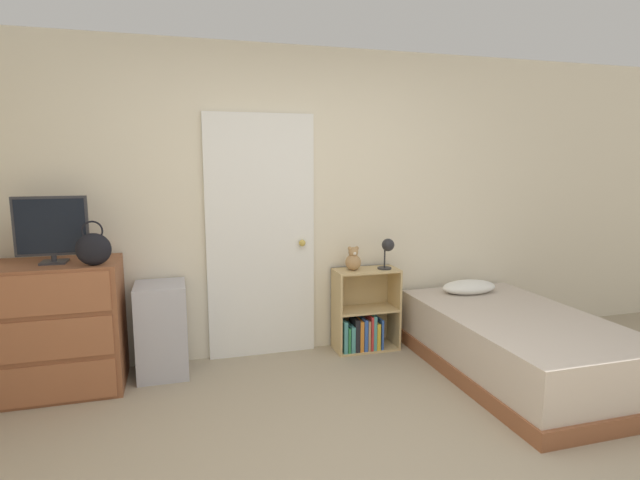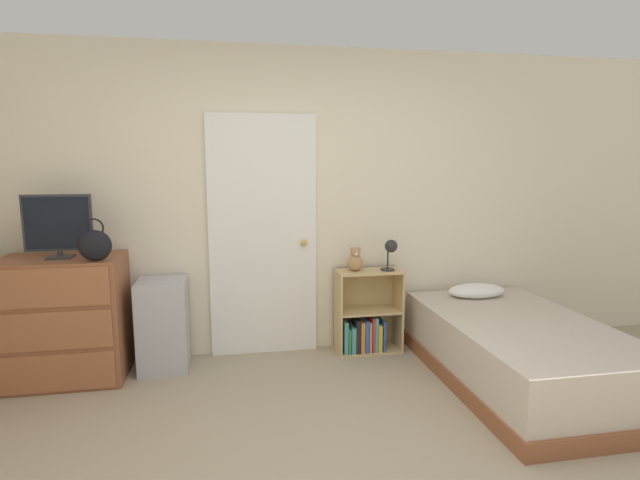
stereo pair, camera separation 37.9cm
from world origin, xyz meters
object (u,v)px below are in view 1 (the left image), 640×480
tv (51,229)px  bookshelf (363,320)px  bed (516,344)px  desk_lamp (388,248)px  teddy_bear (353,260)px  handbag (93,249)px  storage_bin (162,330)px  dresser (58,327)px

tv → bookshelf: 2.52m
tv → bed: size_ratio=0.25×
desk_lamp → teddy_bear: bearing=172.0°
handbag → storage_bin: handbag is taller
tv → teddy_bear: 2.28m
bookshelf → desk_lamp: (0.20, -0.04, 0.63)m
storage_bin → bed: bearing=-15.8°
storage_bin → teddy_bear: teddy_bear is taller
bookshelf → teddy_bear: (-0.10, 0.00, 0.54)m
desk_lamp → bed: (0.76, -0.76, -0.66)m
bookshelf → handbag: bearing=-171.3°
dresser → tv: tv is taller
dresser → bed: (3.31, -0.67, -0.23)m
tv → handbag: tv is taller
desk_lamp → handbag: bearing=-173.1°
tv → handbag: (0.28, -0.16, -0.13)m
dresser → teddy_bear: size_ratio=4.54×
desk_lamp → dresser: bearing=-177.9°
handbag → desk_lamp: size_ratio=1.15×
tv → desk_lamp: (2.54, 0.11, -0.28)m
teddy_bear → bookshelf: bearing=-1.1°
desk_lamp → storage_bin: bearing=-179.4°
teddy_bear → desk_lamp: size_ratio=0.78×
tv → bookshelf: size_ratio=0.66×
tv → teddy_bear: (2.25, 0.16, -0.37)m
desk_lamp → bed: size_ratio=0.14×
dresser → desk_lamp: (2.56, 0.09, 0.43)m
handbag → tv: bearing=150.2°
teddy_bear → bed: bearing=-37.4°
dresser → desk_lamp: size_ratio=3.52×
bookshelf → teddy_bear: 0.55m
storage_bin → teddy_bear: 1.63m
dresser → storage_bin: bearing=6.1°
bookshelf → teddy_bear: bearing=178.9°
teddy_bear → desk_lamp: bearing=-8.0°
storage_bin → bookshelf: bearing=2.1°
teddy_bear → bed: (1.05, -0.80, -0.56)m
teddy_bear → bed: teddy_bear is taller
handbag → storage_bin: size_ratio=0.43×
tv → desk_lamp: 2.56m
dresser → storage_bin: 0.71m
tv → bookshelf: bearing=3.8°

